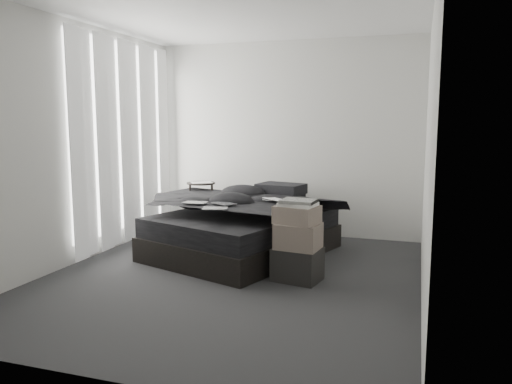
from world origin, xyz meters
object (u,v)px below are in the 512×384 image
(laptop, at_px, (271,194))
(box_lower, at_px, (297,264))
(bed, at_px, (243,242))
(side_stand, at_px, (201,209))

(laptop, bearing_deg, box_lower, -19.35)
(bed, bearing_deg, box_lower, -23.96)
(bed, distance_m, side_stand, 1.18)
(laptop, bearing_deg, bed, -154.50)
(bed, xyz_separation_m, side_stand, (-0.87, 0.76, 0.22))
(side_stand, distance_m, box_lower, 2.31)
(bed, height_order, box_lower, box_lower)
(laptop, xyz_separation_m, box_lower, (0.47, -0.70, -0.57))
(side_stand, relative_size, box_lower, 1.63)
(bed, height_order, laptop, laptop)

